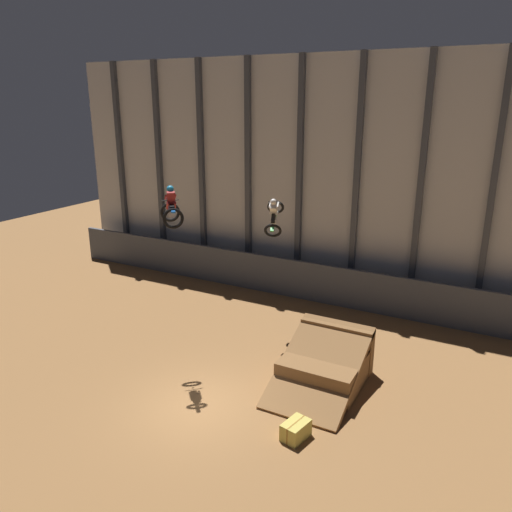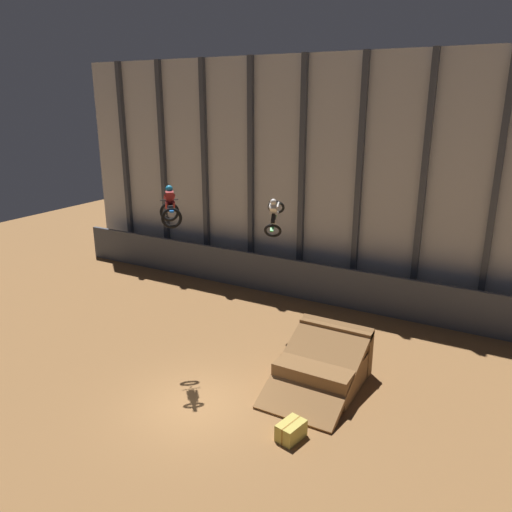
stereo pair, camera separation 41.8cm
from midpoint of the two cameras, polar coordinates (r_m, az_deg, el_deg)
ground_plane at (r=17.90m, az=-7.30°, el=-16.62°), size 60.00×60.00×0.00m
arena_back_wall at (r=25.76m, az=7.80°, el=8.58°), size 32.00×0.40×12.14m
lower_barrier at (r=25.76m, az=6.23°, el=-3.00°), size 31.36×0.20×2.03m
dirt_ramp at (r=18.97m, az=7.37°, el=-12.09°), size 2.83×4.24×1.99m
rider_bike_left_air at (r=18.26m, az=-10.30°, el=5.31°), size 1.58×1.64×1.48m
rider_bike_right_air at (r=20.88m, az=1.50°, el=4.71°), size 1.27×1.86×1.70m
hay_bale_trackside at (r=16.26m, az=3.79°, el=-19.25°), size 0.78×1.01×0.57m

